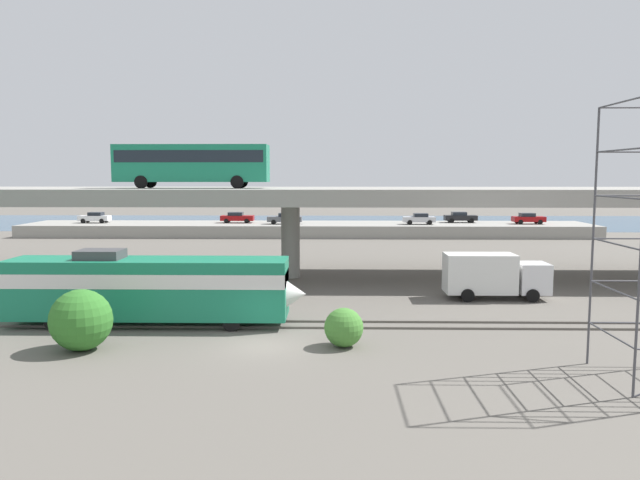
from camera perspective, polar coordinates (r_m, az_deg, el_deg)
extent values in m
plane|color=#605B54|center=(30.26, -5.36, -9.78)|extent=(260.00, 260.00, 0.00)
cube|color=#59544C|center=(33.40, -4.72, -8.14)|extent=(110.00, 0.12, 0.12)
cube|color=#59544C|center=(34.78, -4.48, -7.57)|extent=(110.00, 0.12, 0.12)
cube|color=#197A56|center=(34.98, -15.73, -4.31)|extent=(15.29, 3.00, 3.20)
cube|color=silver|center=(34.89, -15.75, -3.38)|extent=(15.29, 3.04, 0.77)
cone|color=silver|center=(33.64, -3.10, -5.06)|extent=(2.08, 2.85, 2.85)
cube|color=black|center=(33.58, -5.78, -2.99)|extent=(2.08, 2.70, 1.02)
cube|color=#3F3F42|center=(35.55, -19.84, -1.27)|extent=(2.40, 1.80, 0.50)
cylinder|color=black|center=(35.54, -7.57, -6.61)|extent=(0.96, 0.18, 0.96)
cylinder|color=black|center=(32.94, -8.29, -7.63)|extent=(0.96, 0.18, 0.96)
cylinder|color=black|center=(38.16, -21.99, -6.12)|extent=(0.96, 0.18, 0.96)
cylinder|color=black|center=(35.76, -23.69, -7.00)|extent=(0.96, 0.18, 0.96)
cube|color=gray|center=(49.06, -2.80, 4.14)|extent=(96.00, 11.50, 1.26)
cylinder|color=gray|center=(49.31, -2.77, -0.06)|extent=(1.50, 1.50, 5.97)
cube|color=#197A56|center=(49.43, -11.85, 7.02)|extent=(12.00, 2.55, 2.90)
cube|color=black|center=(49.44, -11.87, 7.63)|extent=(11.52, 2.59, 0.93)
cube|color=black|center=(51.10, -18.43, 7.20)|extent=(0.08, 2.30, 1.74)
cylinder|color=black|center=(49.23, -16.38, 5.22)|extent=(1.00, 0.26, 1.00)
cylinder|color=black|center=(51.55, -15.57, 5.27)|extent=(1.00, 0.26, 1.00)
cylinder|color=black|center=(47.53, -7.75, 5.39)|extent=(1.00, 0.26, 1.00)
cylinder|color=black|center=(49.93, -7.32, 5.43)|extent=(1.00, 0.26, 1.00)
cube|color=silver|center=(43.14, 19.20, -3.35)|extent=(2.00, 2.30, 2.00)
cube|color=silver|center=(42.14, 14.68, -3.01)|extent=(4.60, 2.30, 2.60)
cylinder|color=black|center=(44.24, 18.36, -4.41)|extent=(0.88, 0.28, 0.88)
cylinder|color=black|center=(42.20, 19.23, -4.94)|extent=(0.88, 0.28, 0.88)
cylinder|color=black|center=(43.19, 12.99, -4.50)|extent=(0.88, 0.28, 0.88)
cylinder|color=black|center=(41.09, 13.61, -5.06)|extent=(0.88, 0.28, 0.88)
cylinder|color=#47474C|center=(28.74, 24.15, 0.13)|extent=(0.10, 0.10, 11.08)
cylinder|color=#47474C|center=(30.16, 27.46, -6.88)|extent=(4.10, 0.07, 0.07)
cylinder|color=#47474C|center=(27.49, 25.49, -8.00)|extent=(0.07, 4.10, 0.07)
cylinder|color=#47474C|center=(29.82, 27.63, -3.42)|extent=(4.10, 0.07, 0.07)
cylinder|color=#47474C|center=(27.12, 25.67, -4.21)|extent=(0.07, 4.10, 0.07)
cylinder|color=#47474C|center=(26.87, 25.85, -0.33)|extent=(0.07, 4.10, 0.07)
cylinder|color=#47474C|center=(26.75, 26.03, 3.61)|extent=(0.07, 4.10, 0.07)
cylinder|color=#47474C|center=(26.75, 26.22, 7.56)|extent=(0.07, 4.10, 0.07)
cylinder|color=#47474C|center=(26.88, 26.41, 11.49)|extent=(0.07, 4.10, 0.07)
cube|color=gray|center=(84.31, -1.14, 1.02)|extent=(77.34, 10.28, 1.65)
cube|color=silver|center=(90.49, -20.31, 1.93)|extent=(4.18, 1.73, 0.70)
cube|color=#1E232B|center=(90.37, -20.20, 2.31)|extent=(1.84, 1.52, 0.48)
cylinder|color=black|center=(90.23, -21.26, 1.66)|extent=(0.64, 0.20, 0.64)
cylinder|color=black|center=(91.75, -20.87, 1.75)|extent=(0.64, 0.20, 0.64)
cylinder|color=black|center=(89.28, -19.72, 1.68)|extent=(0.64, 0.20, 0.64)
cylinder|color=black|center=(90.81, -19.35, 1.76)|extent=(0.64, 0.20, 0.64)
cube|color=maroon|center=(85.74, -7.73, 2.05)|extent=(4.55, 1.85, 0.70)
cube|color=#1E232B|center=(85.73, -7.88, 2.44)|extent=(2.00, 1.63, 0.48)
cylinder|color=black|center=(86.42, -6.71, 1.86)|extent=(0.64, 0.20, 0.64)
cylinder|color=black|center=(84.69, -6.87, 1.77)|extent=(0.64, 0.20, 0.64)
cylinder|color=black|center=(86.86, -8.55, 1.85)|extent=(0.64, 0.20, 0.64)
cylinder|color=black|center=(85.13, -8.75, 1.77)|extent=(0.64, 0.20, 0.64)
cube|color=black|center=(87.71, 12.99, 2.04)|extent=(4.46, 1.73, 0.70)
cube|color=#1E232B|center=(87.63, 12.86, 2.42)|extent=(1.96, 1.53, 0.48)
cylinder|color=black|center=(88.83, 13.75, 1.84)|extent=(0.64, 0.20, 0.64)
cylinder|color=black|center=(87.23, 13.99, 1.76)|extent=(0.64, 0.20, 0.64)
cylinder|color=black|center=(88.27, 12.00, 1.86)|extent=(0.64, 0.20, 0.64)
cylinder|color=black|center=(86.66, 12.20, 1.78)|extent=(0.64, 0.20, 0.64)
cube|color=#515459|center=(83.02, -3.32, 1.96)|extent=(4.67, 1.76, 0.70)
cube|color=#1E232B|center=(82.96, -3.16, 2.37)|extent=(2.05, 1.55, 0.48)
cylinder|color=black|center=(82.34, -4.37, 1.68)|extent=(0.64, 0.20, 0.64)
cylinder|color=black|center=(84.00, -4.26, 1.76)|extent=(0.64, 0.20, 0.64)
cylinder|color=black|center=(82.11, -2.36, 1.68)|extent=(0.64, 0.20, 0.64)
cylinder|color=black|center=(83.77, -2.29, 1.76)|extent=(0.64, 0.20, 0.64)
cube|color=maroon|center=(87.67, 18.91, 1.86)|extent=(4.27, 1.77, 0.70)
cube|color=#1E232B|center=(87.57, 18.79, 2.25)|extent=(1.88, 1.56, 0.48)
cylinder|color=black|center=(88.90, 19.54, 1.67)|extent=(0.64, 0.20, 0.64)
cylinder|color=black|center=(87.31, 19.89, 1.58)|extent=(0.64, 0.20, 0.64)
cylinder|color=black|center=(88.11, 17.91, 1.69)|extent=(0.64, 0.20, 0.64)
cylinder|color=black|center=(86.50, 18.23, 1.60)|extent=(0.64, 0.20, 0.64)
cube|color=#B7B7BC|center=(83.46, 9.23, 1.92)|extent=(4.27, 1.73, 0.70)
cube|color=#1E232B|center=(83.45, 9.38, 2.32)|extent=(1.88, 1.52, 0.48)
cylinder|color=black|center=(82.49, 8.39, 1.64)|extent=(0.64, 0.20, 0.64)
cylinder|color=black|center=(84.12, 8.25, 1.72)|extent=(0.64, 0.20, 0.64)
cylinder|color=black|center=(82.87, 10.21, 1.63)|extent=(0.64, 0.20, 0.64)
cylinder|color=black|center=(84.49, 10.04, 1.71)|extent=(0.64, 0.20, 0.64)
cube|color=#2D5170|center=(107.29, -0.65, 1.66)|extent=(140.00, 36.00, 0.01)
sphere|color=#317328|center=(31.08, -21.43, -6.97)|extent=(2.92, 2.92, 2.92)
sphere|color=#438332|center=(29.68, 2.23, -8.17)|extent=(1.90, 1.90, 1.90)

